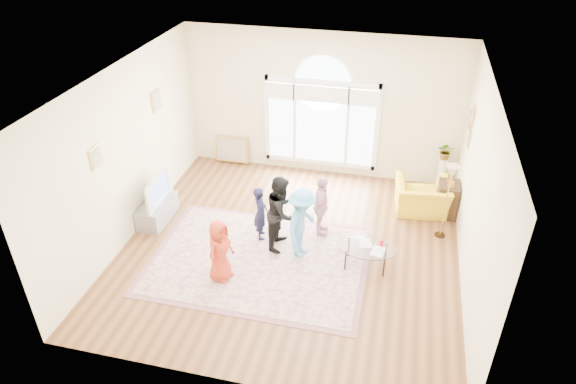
% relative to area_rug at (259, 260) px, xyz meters
% --- Properties ---
extents(ground, '(6.00, 6.00, 0.00)m').
position_rel_area_rug_xyz_m(ground, '(0.45, 0.47, -0.01)').
color(ground, '#57331B').
rests_on(ground, ground).
extents(room_shell, '(6.00, 6.00, 6.00)m').
position_rel_area_rug_xyz_m(room_shell, '(0.46, 3.30, 1.56)').
color(room_shell, beige).
rests_on(room_shell, ground).
extents(area_rug, '(3.60, 2.60, 0.02)m').
position_rel_area_rug_xyz_m(area_rug, '(0.00, 0.00, 0.00)').
color(area_rug, beige).
rests_on(area_rug, ground).
extents(rug_border, '(3.80, 2.80, 0.01)m').
position_rel_area_rug_xyz_m(rug_border, '(0.00, -0.00, -0.00)').
color(rug_border, '#8C5660').
rests_on(rug_border, ground).
extents(tv_console, '(0.45, 1.00, 0.42)m').
position_rel_area_rug_xyz_m(tv_console, '(-2.30, 0.77, 0.20)').
color(tv_console, gray).
rests_on(tv_console, ground).
extents(television, '(0.17, 0.99, 0.57)m').
position_rel_area_rug_xyz_m(television, '(-2.29, 0.77, 0.70)').
color(television, black).
rests_on(television, tv_console).
extents(coffee_table, '(1.04, 0.67, 0.54)m').
position_rel_area_rug_xyz_m(coffee_table, '(1.84, 0.29, 0.39)').
color(coffee_table, silver).
rests_on(coffee_table, ground).
extents(armchair, '(1.14, 1.03, 0.67)m').
position_rel_area_rug_xyz_m(armchair, '(2.74, 2.29, 0.33)').
color(armchair, gold).
rests_on(armchair, ground).
extents(side_cabinet, '(0.40, 0.50, 0.70)m').
position_rel_area_rug_xyz_m(side_cabinet, '(3.23, 2.29, 0.34)').
color(side_cabinet, black).
rests_on(side_cabinet, ground).
extents(floor_lamp, '(0.25, 0.25, 1.51)m').
position_rel_area_rug_xyz_m(floor_lamp, '(3.13, 1.52, 1.27)').
color(floor_lamp, black).
rests_on(floor_lamp, ground).
extents(plant_pedestal, '(0.20, 0.20, 0.70)m').
position_rel_area_rug_xyz_m(plant_pedestal, '(3.15, 3.33, 0.34)').
color(plant_pedestal, white).
rests_on(plant_pedestal, ground).
extents(potted_plant, '(0.36, 0.32, 0.38)m').
position_rel_area_rug_xyz_m(potted_plant, '(3.15, 3.33, 0.88)').
color(potted_plant, '#33722D').
rests_on(potted_plant, plant_pedestal).
extents(leaning_picture, '(0.80, 0.14, 0.62)m').
position_rel_area_rug_xyz_m(leaning_picture, '(-1.62, 3.37, -0.01)').
color(leaning_picture, tan).
rests_on(leaning_picture, ground).
extents(child_red, '(0.51, 0.64, 1.14)m').
position_rel_area_rug_xyz_m(child_red, '(-0.48, -0.58, 0.58)').
color(child_red, red).
rests_on(child_red, area_rug).
extents(child_navy, '(0.36, 0.45, 1.07)m').
position_rel_area_rug_xyz_m(child_navy, '(-0.15, 0.69, 0.54)').
color(child_navy, '#161934').
rests_on(child_navy, area_rug).
extents(child_black, '(0.57, 0.71, 1.42)m').
position_rel_area_rug_xyz_m(child_black, '(0.28, 0.54, 0.72)').
color(child_black, black).
rests_on(child_black, area_rug).
extents(child_pink, '(0.36, 0.73, 1.21)m').
position_rel_area_rug_xyz_m(child_pink, '(0.91, 1.05, 0.62)').
color(child_pink, '#DB9BAD').
rests_on(child_pink, area_rug).
extents(child_blue, '(0.66, 0.95, 1.34)m').
position_rel_area_rug_xyz_m(child_blue, '(0.70, 0.35, 0.68)').
color(child_blue, '#529FD6').
rests_on(child_blue, area_rug).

